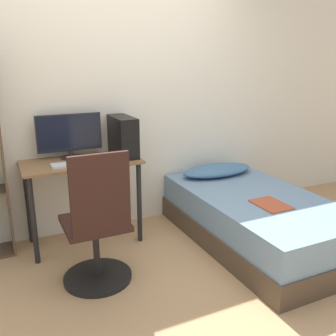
% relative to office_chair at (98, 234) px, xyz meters
% --- Properties ---
extents(ground_plane, '(14.00, 14.00, 0.00)m').
position_rel_office_chair_xyz_m(ground_plane, '(0.47, -0.43, -0.41)').
color(ground_plane, tan).
extents(wall_back, '(8.00, 0.05, 2.50)m').
position_rel_office_chair_xyz_m(wall_back, '(0.47, 1.01, 0.84)').
color(wall_back, silver).
rests_on(wall_back, ground_plane).
extents(desk, '(1.02, 0.52, 0.78)m').
position_rel_office_chair_xyz_m(desk, '(0.07, 0.73, 0.23)').
color(desk, brown).
rests_on(desk, ground_plane).
extents(office_chair, '(0.53, 0.53, 1.05)m').
position_rel_office_chair_xyz_m(office_chair, '(0.00, 0.00, 0.00)').
color(office_chair, black).
rests_on(office_chair, ground_plane).
extents(bed, '(1.04, 1.87, 0.46)m').
position_rel_office_chair_xyz_m(bed, '(1.50, 0.06, -0.18)').
color(bed, '#4C3D2D').
rests_on(bed, ground_plane).
extents(pillow, '(0.79, 0.36, 0.11)m').
position_rel_office_chair_xyz_m(pillow, '(1.50, 0.73, 0.10)').
color(pillow, teal).
rests_on(pillow, bed).
extents(magazine, '(0.24, 0.32, 0.01)m').
position_rel_office_chair_xyz_m(magazine, '(1.45, -0.19, 0.05)').
color(magazine, '#B24C2D').
rests_on(magazine, bed).
extents(monitor, '(0.58, 0.19, 0.40)m').
position_rel_office_chair_xyz_m(monitor, '(0.01, 0.88, 0.58)').
color(monitor, black).
rests_on(monitor, desk).
extents(keyboard, '(0.37, 0.14, 0.02)m').
position_rel_office_chair_xyz_m(keyboard, '(-0.02, 0.63, 0.38)').
color(keyboard, silver).
rests_on(keyboard, desk).
extents(pc_tower, '(0.17, 0.42, 0.36)m').
position_rel_office_chair_xyz_m(pc_tower, '(0.47, 0.76, 0.55)').
color(pc_tower, black).
rests_on(pc_tower, desk).
extents(mouse, '(0.06, 0.09, 0.02)m').
position_rel_office_chair_xyz_m(mouse, '(0.21, 0.63, 0.38)').
color(mouse, silver).
rests_on(mouse, desk).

